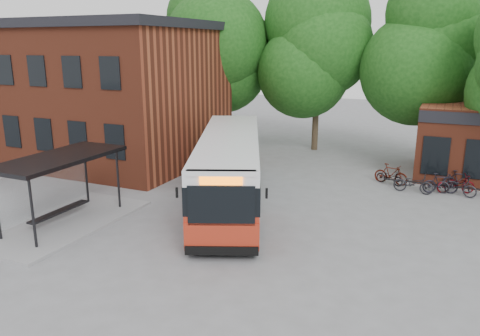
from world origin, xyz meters
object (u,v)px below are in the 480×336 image
at_px(city_bus, 230,170).
at_px(bicycle_1, 391,174).
at_px(bus_shelter, 63,190).
at_px(bicycle_4, 456,184).
at_px(bicycle_3, 441,183).
at_px(bicycle_5, 460,180).
at_px(bicycle_0, 390,177).
at_px(bicycle_2, 413,183).
at_px(bicycle_6, 457,186).

relative_size(city_bus, bicycle_1, 6.95).
distance_m(bus_shelter, bicycle_4, 18.33).
height_order(bicycle_1, bicycle_3, bicycle_1).
xyz_separation_m(city_bus, bicycle_5, (9.77, 6.72, -1.10)).
bearing_deg(bicycle_5, bicycle_3, 137.56).
xyz_separation_m(city_bus, bicycle_3, (8.90, 5.50, -1.07)).
distance_m(bicycle_0, bicycle_2, 1.63).
bearing_deg(bicycle_3, bicycle_2, 93.31).
height_order(bus_shelter, bicycle_1, bus_shelter).
distance_m(bicycle_1, bicycle_2, 1.64).
xyz_separation_m(bus_shelter, bicycle_1, (11.45, 11.40, -0.91)).
height_order(bicycle_5, bicycle_6, bicycle_6).
xyz_separation_m(bicycle_0, bicycle_2, (1.25, -1.04, 0.09)).
bearing_deg(bicycle_1, bicycle_5, -65.81).
xyz_separation_m(bus_shelter, bicycle_3, (13.89, 10.75, -0.94)).
xyz_separation_m(bicycle_0, bicycle_5, (3.35, 0.64, 0.07)).
xyz_separation_m(bus_shelter, bicycle_4, (14.58, 11.06, -0.97)).
height_order(bus_shelter, bicycle_5, bus_shelter).
relative_size(bicycle_4, bicycle_5, 1.15).
xyz_separation_m(bicycle_2, bicycle_3, (1.23, 0.47, 0.02)).
relative_size(bus_shelter, bicycle_4, 3.83).
xyz_separation_m(city_bus, bicycle_1, (6.47, 6.16, -1.04)).
relative_size(bicycle_2, bicycle_3, 1.11).
distance_m(bicycle_0, bicycle_5, 3.41).
height_order(bicycle_1, bicycle_4, bicycle_1).
height_order(bus_shelter, bicycle_0, bus_shelter).
bearing_deg(city_bus, bicycle_6, 6.58).
xyz_separation_m(city_bus, bicycle_0, (6.42, 6.08, -1.18)).
xyz_separation_m(bicycle_1, bicycle_4, (3.13, -0.33, -0.06)).
relative_size(bicycle_1, bicycle_5, 1.13).
xyz_separation_m(bicycle_3, bicycle_6, (0.73, -0.08, -0.03)).
height_order(bicycle_4, bicycle_5, bicycle_4).
bearing_deg(bus_shelter, bicycle_6, 36.11).
distance_m(bus_shelter, bicycle_0, 16.10).
distance_m(bus_shelter, city_bus, 7.23).
distance_m(bicycle_2, bicycle_5, 2.69).
xyz_separation_m(bus_shelter, bicycle_0, (11.40, 11.32, -1.04)).
height_order(bus_shelter, city_bus, city_bus).
bearing_deg(bicycle_6, city_bus, 130.37).
bearing_deg(bicycle_3, bicycle_6, -114.05).
xyz_separation_m(bicycle_1, bicycle_3, (2.43, -0.65, -0.02)).
distance_m(bicycle_1, bicycle_5, 3.34).
distance_m(bicycle_0, bicycle_3, 2.55).
xyz_separation_m(bicycle_1, bicycle_6, (3.16, -0.74, -0.05)).
distance_m(bicycle_1, bicycle_4, 3.15).
xyz_separation_m(bus_shelter, bicycle_2, (12.65, 10.28, -0.95)).
height_order(bicycle_3, bicycle_5, bicycle_3).
distance_m(bicycle_4, bicycle_5, 0.91).
bearing_deg(bus_shelter, bicycle_5, 39.05).
relative_size(bicycle_0, bicycle_4, 0.84).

